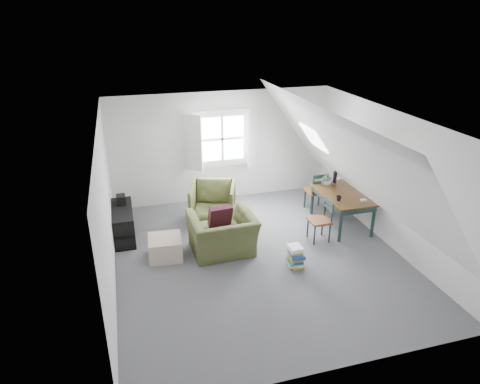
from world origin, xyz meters
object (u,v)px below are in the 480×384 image
object	(u,v)px
dining_table	(342,197)
dining_chair_near	(321,220)
dining_chair_far	(317,191)
magazine_stack	(296,257)
armchair_near	(223,252)
ottoman	(165,248)
media_shelf	(124,225)
armchair_far	(213,221)

from	to	relation	value
dining_table	dining_chair_near	distance (m)	0.84
dining_chair_far	magazine_stack	xyz separation A→B (m)	(-1.30, -1.97, -0.28)
armchair_near	dining_chair_far	size ratio (longest dim) A/B	1.26
dining_chair_near	dining_chair_far	bearing A→B (deg)	147.75
ottoman	dining_chair_far	bearing A→B (deg)	16.97
dining_table	dining_chair_far	world-z (taller)	dining_chair_far
dining_chair_near	media_shelf	bearing A→B (deg)	-117.82
ottoman	media_shelf	distance (m)	1.17
ottoman	magazine_stack	size ratio (longest dim) A/B	1.49
armchair_far	ottoman	size ratio (longest dim) A/B	1.59
dining_chair_near	ottoman	bearing A→B (deg)	-104.14
armchair_near	dining_chair_far	bearing A→B (deg)	-156.38
dining_table	dining_chair_near	world-z (taller)	dining_chair_near
ottoman	dining_table	xyz separation A→B (m)	(3.62, 0.28, 0.42)
dining_table	armchair_far	bearing A→B (deg)	160.73
ottoman	media_shelf	bearing A→B (deg)	126.14
dining_chair_near	media_shelf	size ratio (longest dim) A/B	0.70
media_shelf	armchair_near	bearing A→B (deg)	-34.11
ottoman	dining_chair_far	size ratio (longest dim) A/B	0.64
armchair_far	dining_chair_far	xyz separation A→B (m)	(2.29, -0.12, 0.47)
armchair_far	dining_chair_far	distance (m)	2.34
dining_chair_near	magazine_stack	xyz separation A→B (m)	(-0.82, -0.75, -0.23)
armchair_far	ottoman	xyz separation A→B (m)	(-1.13, -1.16, 0.19)
armchair_near	media_shelf	distance (m)	2.03
dining_chair_far	armchair_far	bearing A→B (deg)	11.22
dining_chair_near	magazine_stack	size ratio (longest dim) A/B	2.11
dining_chair_near	media_shelf	world-z (taller)	dining_chair_near
armchair_near	magazine_stack	bearing A→B (deg)	141.45
armchair_far	dining_chair_near	distance (m)	2.29
dining_chair_far	dining_chair_near	size ratio (longest dim) A/B	1.11
dining_chair_far	magazine_stack	world-z (taller)	dining_chair_far
dining_chair_near	magazine_stack	distance (m)	1.13
armchair_near	dining_table	distance (m)	2.69
armchair_far	ottoman	distance (m)	1.64
magazine_stack	armchair_far	bearing A→B (deg)	115.54
armchair_near	dining_table	size ratio (longest dim) A/B	0.81
media_shelf	armchair_far	bearing A→B (deg)	4.28
media_shelf	dining_chair_near	bearing A→B (deg)	-19.71
dining_table	media_shelf	xyz separation A→B (m)	(-4.31, 0.66, -0.35)
armchair_far	dining_table	xyz separation A→B (m)	(2.49, -0.88, 0.61)
armchair_near	dining_chair_near	xyz separation A→B (m)	(1.92, -0.06, 0.43)
armchair_far	media_shelf	distance (m)	1.85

